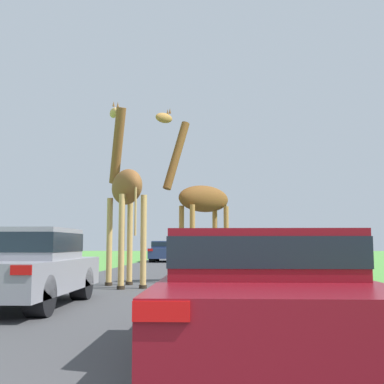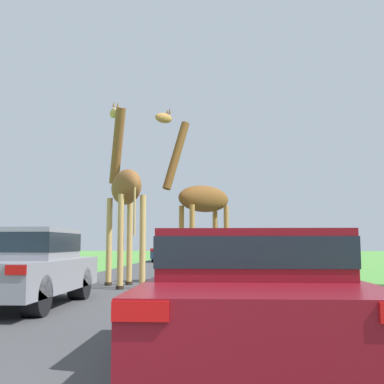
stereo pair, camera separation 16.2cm
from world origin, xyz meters
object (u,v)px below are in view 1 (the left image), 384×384
(giraffe_near_road, at_px, (200,200))
(car_verge_right, at_px, (263,255))
(car_queue_left, at_px, (247,251))
(giraffe_companion, at_px, (125,189))
(car_lead_maroon, at_px, (258,285))
(car_far_ahead, at_px, (165,251))
(car_queue_right, at_px, (28,265))

(giraffe_near_road, height_order, car_verge_right, giraffe_near_road)
(car_verge_right, bearing_deg, car_queue_left, 92.45)
(giraffe_near_road, bearing_deg, giraffe_companion, 89.38)
(car_lead_maroon, bearing_deg, car_verge_right, 83.86)
(car_verge_right, bearing_deg, car_far_ahead, 111.76)
(giraffe_near_road, bearing_deg, car_verge_right, -65.32)
(car_queue_right, bearing_deg, car_verge_right, 62.03)
(giraffe_companion, bearing_deg, car_queue_right, -130.03)
(car_lead_maroon, distance_m, car_queue_left, 19.29)
(car_lead_maroon, relative_size, car_queue_left, 0.98)
(giraffe_companion, bearing_deg, car_lead_maroon, -96.29)
(car_queue_right, relative_size, car_verge_right, 1.00)
(car_lead_maroon, relative_size, car_verge_right, 1.11)
(car_queue_left, xyz_separation_m, car_verge_right, (0.23, -5.46, -0.07))
(giraffe_near_road, xyz_separation_m, car_queue_right, (-3.08, -5.80, -1.71))
(giraffe_near_road, height_order, car_lead_maroon, giraffe_near_road)
(giraffe_near_road, xyz_separation_m, car_queue_left, (2.10, 9.85, -1.69))
(giraffe_near_road, height_order, car_queue_right, giraffe_near_road)
(car_far_ahead, bearing_deg, car_queue_left, -56.21)
(giraffe_near_road, distance_m, car_queue_right, 6.79)
(car_queue_right, distance_m, car_far_ahead, 22.87)
(giraffe_companion, relative_size, car_far_ahead, 1.35)
(car_lead_maroon, distance_m, car_verge_right, 13.86)
(giraffe_companion, bearing_deg, car_verge_right, 26.91)
(giraffe_near_road, distance_m, giraffe_companion, 2.57)
(giraffe_near_road, bearing_deg, car_queue_left, -49.36)
(giraffe_companion, distance_m, car_far_ahead, 18.72)
(car_far_ahead, bearing_deg, car_verge_right, -68.24)
(car_lead_maroon, xyz_separation_m, car_queue_right, (-3.93, 3.59, 0.06))
(car_verge_right, bearing_deg, giraffe_near_road, -117.99)
(giraffe_companion, distance_m, car_queue_left, 12.26)
(car_queue_left, relative_size, car_verge_right, 1.14)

